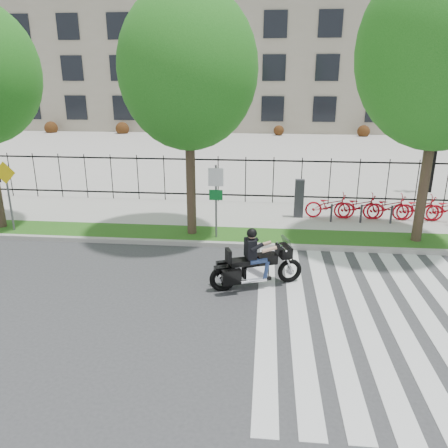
{
  "coord_description": "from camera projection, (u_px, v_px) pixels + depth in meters",
  "views": [
    {
      "loc": [
        2.1,
        -9.4,
        5.33
      ],
      "look_at": [
        0.87,
        3.0,
        1.16
      ],
      "focal_mm": 35.0,
      "sensor_mm": 36.0,
      "label": 1
    }
  ],
  "objects": [
    {
      "name": "bike_share_station",
      "position": [
        431.0,
        208.0,
        16.57
      ],
      "size": [
        10.02,
        0.87,
        1.5
      ],
      "color": "#2D2D33",
      "rests_on": "sidewalk"
    },
    {
      "name": "sign_pole_regulatory",
      "position": [
        216.0,
        192.0,
        14.49
      ],
      "size": [
        0.5,
        0.09,
        2.5
      ],
      "color": "#59595B",
      "rests_on": "grass_verge"
    },
    {
      "name": "street_tree_2",
      "position": [
        444.0,
        51.0,
        12.83
      ],
      "size": [
        5.1,
        5.1,
        8.89
      ],
      "color": "#37261E",
      "rests_on": "grass_verge"
    },
    {
      "name": "iron_fence",
      "position": [
        218.0,
        179.0,
        19.08
      ],
      "size": [
        30.0,
        0.06,
        2.0
      ],
      "primitive_type": null,
      "color": "black",
      "rests_on": "sidewalk"
    },
    {
      "name": "crosswalk_stripes",
      "position": [
        378.0,
        316.0,
        10.31
      ],
      "size": [
        5.7,
        8.0,
        0.01
      ],
      "primitive_type": null,
      "color": "silver",
      "rests_on": "ground"
    },
    {
      "name": "street_tree_1",
      "position": [
        188.0,
        69.0,
        13.7
      ],
      "size": [
        4.42,
        4.42,
        8.0
      ],
      "color": "#37261E",
      "rests_on": "grass_verge"
    },
    {
      "name": "plaza",
      "position": [
        240.0,
        149.0,
        34.34
      ],
      "size": [
        80.0,
        34.0,
        0.1
      ],
      "primitive_type": "cube",
      "color": "#B0ACA4",
      "rests_on": "ground"
    },
    {
      "name": "curb",
      "position": [
        201.0,
        244.0,
        14.61
      ],
      "size": [
        60.0,
        0.2,
        0.15
      ],
      "primitive_type": "cube",
      "color": "#A4A29B",
      "rests_on": "ground"
    },
    {
      "name": "office_building",
      "position": [
        252.0,
        36.0,
        50.0
      ],
      "size": [
        60.0,
        21.9,
        20.15
      ],
      "color": "gray",
      "rests_on": "ground"
    },
    {
      "name": "grass_verge",
      "position": [
        205.0,
        235.0,
        15.41
      ],
      "size": [
        60.0,
        1.5,
        0.15
      ],
      "primitive_type": "cube",
      "color": "#1C4B12",
      "rests_on": "ground"
    },
    {
      "name": "sidewalk",
      "position": [
        214.0,
        214.0,
        17.77
      ],
      "size": [
        60.0,
        3.5,
        0.15
      ],
      "primitive_type": "cube",
      "color": "#B0ACA4",
      "rests_on": "ground"
    },
    {
      "name": "ground",
      "position": [
        177.0,
        306.0,
        10.76
      ],
      "size": [
        120.0,
        120.0,
        0.0
      ],
      "primitive_type": "plane",
      "color": "#373739",
      "rests_on": "ground"
    },
    {
      "name": "motorcycle_rider",
      "position": [
        256.0,
        263.0,
        11.57
      ],
      "size": [
        2.48,
        1.3,
        2.01
      ],
      "color": "black",
      "rests_on": "ground"
    },
    {
      "name": "sign_pole_warning",
      "position": [
        7.0,
        187.0,
        15.18
      ],
      "size": [
        0.78,
        0.09,
        2.49
      ],
      "color": "#59595B",
      "rests_on": "grass_verge"
    },
    {
      "name": "lamp_post_right",
      "position": [
        440.0,
        127.0,
        20.14
      ],
      "size": [
        1.06,
        0.7,
        4.25
      ],
      "color": "black",
      "rests_on": "ground"
    }
  ]
}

